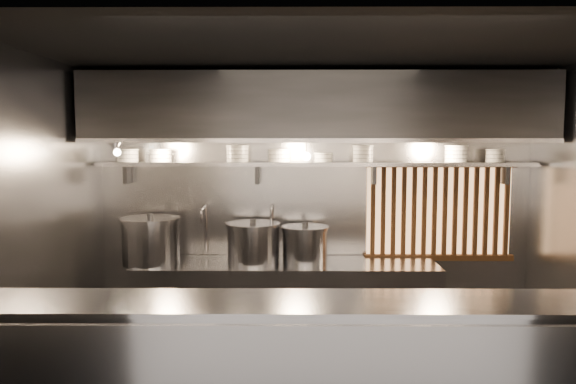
{
  "coord_description": "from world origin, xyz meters",
  "views": [
    {
      "loc": [
        -0.24,
        -4.38,
        2.15
      ],
      "look_at": [
        -0.28,
        0.55,
        1.67
      ],
      "focal_mm": 35.0,
      "sensor_mm": 36.0,
      "label": 1
    }
  ],
  "objects_px": {
    "pendant_bulb": "(306,156)",
    "stock_pot_right": "(305,244)",
    "heat_lamp": "(115,146)",
    "stock_pot_mid": "(253,243)",
    "stock_pot_left": "(151,240)"
  },
  "relations": [
    {
      "from": "stock_pot_mid",
      "to": "stock_pot_right",
      "type": "bearing_deg",
      "value": 4.42
    },
    {
      "from": "stock_pot_left",
      "to": "stock_pot_mid",
      "type": "relative_size",
      "value": 1.24
    },
    {
      "from": "heat_lamp",
      "to": "stock_pot_right",
      "type": "height_order",
      "value": "heat_lamp"
    },
    {
      "from": "heat_lamp",
      "to": "stock_pot_mid",
      "type": "relative_size",
      "value": 0.56
    },
    {
      "from": "stock_pot_mid",
      "to": "stock_pot_right",
      "type": "distance_m",
      "value": 0.52
    },
    {
      "from": "stock_pot_left",
      "to": "stock_pot_mid",
      "type": "xyz_separation_m",
      "value": [
        1.01,
        0.04,
        -0.03
      ]
    },
    {
      "from": "heat_lamp",
      "to": "stock_pot_mid",
      "type": "bearing_deg",
      "value": 12.47
    },
    {
      "from": "heat_lamp",
      "to": "stock_pot_left",
      "type": "distance_m",
      "value": 1.0
    },
    {
      "from": "stock_pot_right",
      "to": "heat_lamp",
      "type": "bearing_deg",
      "value": -169.83
    },
    {
      "from": "pendant_bulb",
      "to": "stock_pot_right",
      "type": "distance_m",
      "value": 0.88
    },
    {
      "from": "stock_pot_mid",
      "to": "stock_pot_right",
      "type": "xyz_separation_m",
      "value": [
        0.52,
        0.04,
        -0.02
      ]
    },
    {
      "from": "stock_pot_left",
      "to": "pendant_bulb",
      "type": "bearing_deg",
      "value": 3.95
    },
    {
      "from": "stock_pot_mid",
      "to": "pendant_bulb",
      "type": "bearing_deg",
      "value": 7.44
    },
    {
      "from": "heat_lamp",
      "to": "stock_pot_right",
      "type": "bearing_deg",
      "value": 10.17
    },
    {
      "from": "pendant_bulb",
      "to": "stock_pot_right",
      "type": "bearing_deg",
      "value": -110.72
    }
  ]
}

